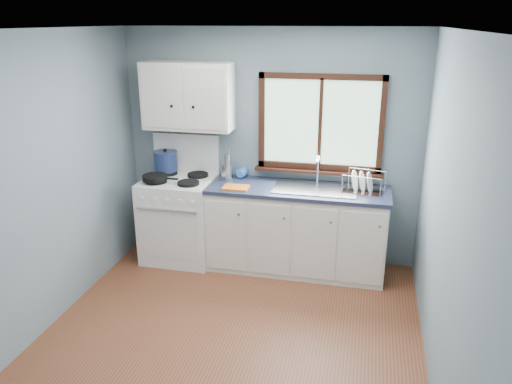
% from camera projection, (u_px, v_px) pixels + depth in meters
% --- Properties ---
extents(floor, '(3.20, 3.60, 0.02)m').
position_uv_depth(floor, '(226.00, 346.00, 4.15)').
color(floor, brown).
rests_on(floor, ground).
extents(ceiling, '(3.20, 3.60, 0.02)m').
position_uv_depth(ceiling, '(219.00, 28.00, 3.32)').
color(ceiling, white).
rests_on(ceiling, wall_back).
extents(wall_back, '(3.20, 0.02, 2.50)m').
position_uv_depth(wall_back, '(270.00, 147.00, 5.40)').
color(wall_back, slate).
rests_on(wall_back, ground).
extents(wall_front, '(3.20, 0.02, 2.50)m').
position_uv_depth(wall_front, '(99.00, 354.00, 2.07)').
color(wall_front, slate).
rests_on(wall_front, ground).
extents(wall_left, '(0.02, 3.60, 2.50)m').
position_uv_depth(wall_left, '(34.00, 189.00, 4.07)').
color(wall_left, slate).
rests_on(wall_left, ground).
extents(wall_right, '(0.02, 3.60, 2.50)m').
position_uv_depth(wall_right, '(450.00, 223.00, 3.40)').
color(wall_right, slate).
rests_on(wall_right, ground).
extents(gas_range, '(0.76, 0.69, 1.36)m').
position_uv_depth(gas_range, '(180.00, 216.00, 5.54)').
color(gas_range, white).
rests_on(gas_range, floor).
extents(base_cabinets, '(1.85, 0.60, 0.88)m').
position_uv_depth(base_cabinets, '(296.00, 233.00, 5.31)').
color(base_cabinets, silver).
rests_on(base_cabinets, floor).
extents(countertop, '(1.89, 0.64, 0.04)m').
position_uv_depth(countertop, '(297.00, 190.00, 5.15)').
color(countertop, '#1C2338').
rests_on(countertop, base_cabinets).
extents(sink, '(0.84, 0.46, 0.44)m').
position_uv_depth(sink, '(315.00, 195.00, 5.12)').
color(sink, silver).
rests_on(sink, countertop).
extents(window, '(1.36, 0.10, 1.03)m').
position_uv_depth(window, '(320.00, 130.00, 5.18)').
color(window, '#9EC6A8').
rests_on(window, wall_back).
extents(upper_cabinets, '(0.95, 0.35, 0.70)m').
position_uv_depth(upper_cabinets, '(188.00, 96.00, 5.23)').
color(upper_cabinets, silver).
rests_on(upper_cabinets, wall_back).
extents(skillet, '(0.39, 0.26, 0.05)m').
position_uv_depth(skillet, '(155.00, 177.00, 5.25)').
color(skillet, black).
rests_on(skillet, gas_range).
extents(stockpot, '(0.31, 0.31, 0.26)m').
position_uv_depth(stockpot, '(166.00, 161.00, 5.54)').
color(stockpot, navy).
rests_on(stockpot, gas_range).
extents(utensil_crock, '(0.14, 0.14, 0.38)m').
position_uv_depth(utensil_crock, '(227.00, 171.00, 5.42)').
color(utensil_crock, silver).
rests_on(utensil_crock, countertop).
extents(thermos, '(0.07, 0.07, 0.29)m').
position_uv_depth(thermos, '(227.00, 167.00, 5.34)').
color(thermos, silver).
rests_on(thermos, countertop).
extents(soap_bottle, '(0.12, 0.12, 0.28)m').
position_uv_depth(soap_bottle, '(240.00, 166.00, 5.38)').
color(soap_bottle, blue).
rests_on(soap_bottle, countertop).
extents(dish_towel, '(0.26, 0.19, 0.02)m').
position_uv_depth(dish_towel, '(236.00, 187.00, 5.12)').
color(dish_towel, orange).
rests_on(dish_towel, countertop).
extents(dish_rack, '(0.45, 0.37, 0.21)m').
position_uv_depth(dish_rack, '(363.00, 186.00, 5.02)').
color(dish_rack, silver).
rests_on(dish_rack, countertop).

